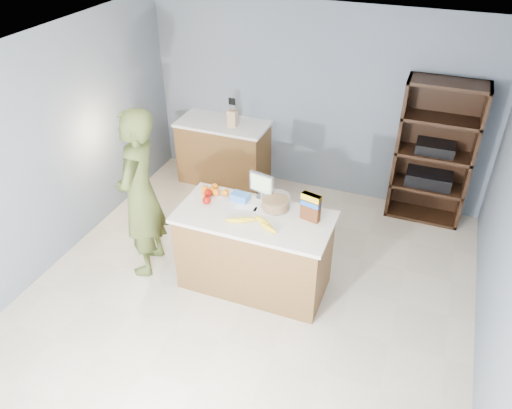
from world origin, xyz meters
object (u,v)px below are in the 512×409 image
(shelving_unit, at_px, (434,154))
(tv, at_px, (262,184))
(person, at_px, (140,195))
(counter_peninsula, at_px, (254,254))
(cereal_box, at_px, (311,205))

(shelving_unit, relative_size, tv, 6.38)
(shelving_unit, height_order, person, person)
(counter_peninsula, bearing_deg, cereal_box, 14.00)
(cereal_box, bearing_deg, tv, 160.83)
(person, bearing_deg, counter_peninsula, 84.32)
(shelving_unit, bearing_deg, counter_peninsula, -127.11)
(shelving_unit, relative_size, cereal_box, 6.24)
(tv, bearing_deg, counter_peninsula, -81.61)
(shelving_unit, height_order, tv, shelving_unit)
(shelving_unit, bearing_deg, tv, -133.01)
(counter_peninsula, distance_m, tv, 0.73)
(counter_peninsula, height_order, shelving_unit, shelving_unit)
(person, relative_size, tv, 6.69)
(person, height_order, tv, person)
(cereal_box, bearing_deg, person, -171.38)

